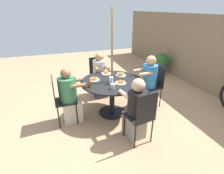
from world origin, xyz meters
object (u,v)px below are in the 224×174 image
object	(u,v)px
patio_table	(112,87)
pancake_plate_d	(94,79)
syrup_bottle	(90,84)
coffee_cup	(113,86)
drinking_glass_a	(111,80)
diner_north	(136,111)
pancake_plate_b	(106,73)
patio_chair_north	(142,115)
diner_east	(148,84)
potted_shrub	(161,62)
patio_chair_west	(60,98)
pancake_plate_a	(121,83)
pancake_plate_c	(121,75)
patio_chair_south	(98,74)
diner_south	(100,77)
diner_west	(70,98)
patio_chair_east	(155,83)

from	to	relation	value
patio_table	pancake_plate_d	bearing A→B (deg)	-114.48
patio_table	pancake_plate_d	size ratio (longest dim) A/B	5.93
syrup_bottle	coffee_cup	bearing A→B (deg)	62.61
coffee_cup	drinking_glass_a	world-z (taller)	drinking_glass_a
patio_table	pancake_plate_d	distance (m)	0.40
diner_north	pancake_plate_b	distance (m)	1.33
patio_chair_north	diner_east	size ratio (longest dim) A/B	0.81
pancake_plate_d	potted_shrub	xyz separation A→B (m)	(-1.68, 2.76, -0.38)
patio_chair_west	potted_shrub	distance (m)	3.94
syrup_bottle	pancake_plate_a	bearing A→B (deg)	87.78
pancake_plate_b	pancake_plate_a	bearing A→B (deg)	9.53
patio_chair_west	pancake_plate_c	world-z (taller)	patio_chair_west
patio_chair_south	syrup_bottle	distance (m)	1.32
syrup_bottle	patio_table	bearing A→B (deg)	107.48
diner_south	pancake_plate_c	distance (m)	0.77
diner_east	potted_shrub	size ratio (longest dim) A/B	1.69
coffee_cup	drinking_glass_a	bearing A→B (deg)	169.89
patio_chair_south	pancake_plate_c	world-z (taller)	patio_chair_south
patio_chair_west	pancake_plate_a	size ratio (longest dim) A/B	4.47
patio_chair_west	patio_table	bearing A→B (deg)	90.00
diner_east	pancake_plate_b	bearing A→B (deg)	63.05
diner_south	coffee_cup	size ratio (longest dim) A/B	11.99
patio_chair_north	diner_west	world-z (taller)	diner_west
diner_south	patio_chair_north	bearing A→B (deg)	93.74
patio_table	pancake_plate_c	world-z (taller)	pancake_plate_c
patio_chair_east	potted_shrub	xyz separation A→B (m)	(-1.79, 1.38, -0.15)
patio_chair_south	pancake_plate_d	xyz separation A→B (m)	(0.90, -0.31, 0.23)
coffee_cup	syrup_bottle	bearing A→B (deg)	-117.39
patio_chair_north	diner_south	size ratio (longest dim) A/B	0.86
pancake_plate_b	drinking_glass_a	xyz separation A→B (m)	(0.56, -0.08, 0.05)
diner_west	pancake_plate_d	distance (m)	0.62
diner_north	patio_chair_north	bearing A→B (deg)	-90.00
patio_table	potted_shrub	world-z (taller)	patio_table
diner_west	pancake_plate_d	xyz separation A→B (m)	(-0.17, 0.54, 0.27)
patio_chair_east	patio_chair_west	bearing A→B (deg)	89.33
patio_chair_east	diner_east	size ratio (longest dim) A/B	0.81
patio_chair_east	potted_shrub	size ratio (longest dim) A/B	1.36
diner_south	patio_chair_west	distance (m)	1.36
patio_chair_east	diner_west	distance (m)	1.93
syrup_bottle	pancake_plate_d	bearing A→B (deg)	152.74
pancake_plate_b	diner_west	bearing A→B (deg)	-63.35
pancake_plate_c	diner_west	bearing A→B (deg)	-78.63
drinking_glass_a	diner_south	bearing A→B (deg)	177.86
pancake_plate_c	coffee_cup	distance (m)	0.69
patio_chair_south	pancake_plate_d	bearing A→B (deg)	69.46
diner_north	pancake_plate_b	world-z (taller)	diner_north
patio_table	diner_north	distance (m)	0.88
coffee_cup	patio_chair_east	bearing A→B (deg)	109.24
patio_chair_north	pancake_plate_a	world-z (taller)	patio_chair_north
diner_east	patio_chair_south	bearing A→B (deg)	39.49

